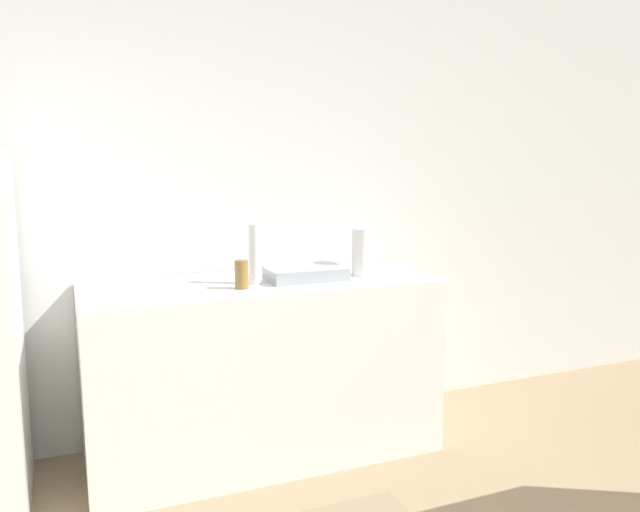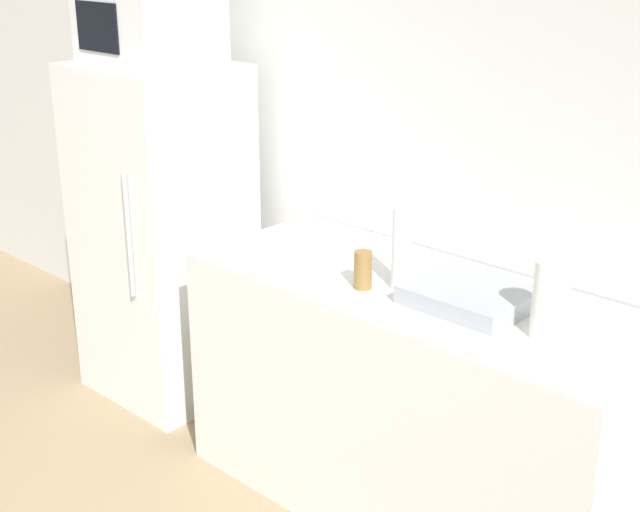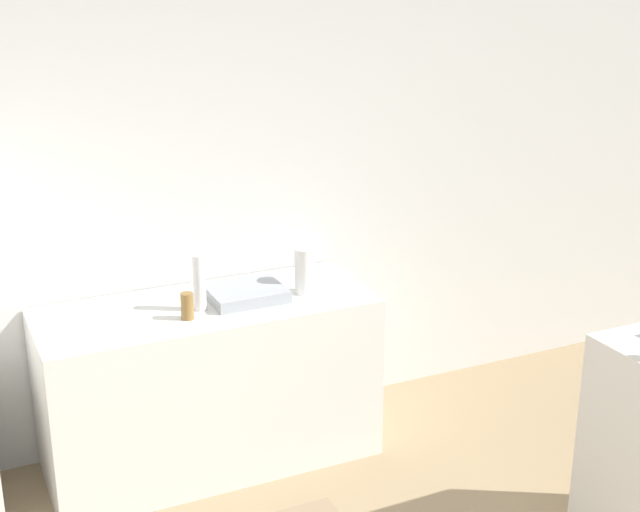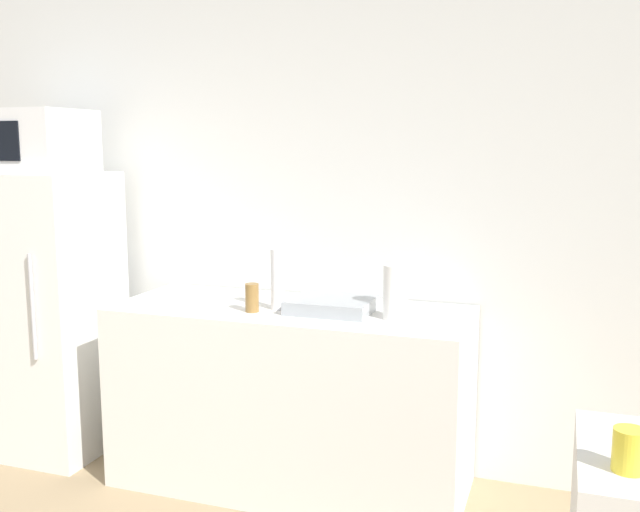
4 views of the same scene
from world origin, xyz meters
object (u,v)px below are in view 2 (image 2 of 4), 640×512
object	(u,v)px
bottle_tall	(401,249)
paper_towel_roll	(550,300)
bottle_short	(363,270)
microwave	(149,24)
refrigerator	(163,235)

from	to	relation	value
bottle_tall	paper_towel_roll	distance (m)	0.55
bottle_tall	paper_towel_roll	xyz separation A→B (m)	(0.55, -0.00, -0.02)
bottle_tall	bottle_short	size ratio (longest dim) A/B	2.15
microwave	refrigerator	bearing A→B (deg)	72.98
refrigerator	paper_towel_roll	distance (m)	1.89
refrigerator	bottle_tall	distance (m)	1.35
paper_towel_roll	bottle_short	bearing A→B (deg)	-172.81
refrigerator	paper_towel_roll	bearing A→B (deg)	-0.88
microwave	bottle_tall	size ratio (longest dim) A/B	1.76
bottle_short	paper_towel_roll	size ratio (longest dim) A/B	0.55
refrigerator	microwave	bearing A→B (deg)	-107.02
bottle_tall	paper_towel_roll	size ratio (longest dim) A/B	1.18
bottle_short	paper_towel_roll	distance (m)	0.65
bottle_short	microwave	bearing A→B (deg)	175.00
microwave	bottle_tall	xyz separation A→B (m)	(1.33, -0.02, -0.62)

